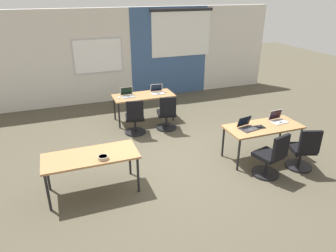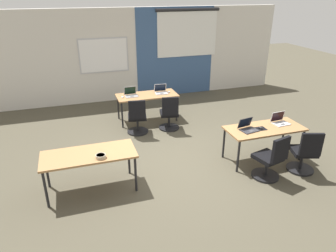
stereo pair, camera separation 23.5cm
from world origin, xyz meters
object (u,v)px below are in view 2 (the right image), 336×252
at_px(chair_far_right, 169,116).
at_px(laptop_near_right_end, 280,121).
at_px(mouse_far_right, 169,92).
at_px(chair_near_right_inner, 270,161).
at_px(laptop_far_right, 161,91).
at_px(laptop_far_left, 131,94).
at_px(desk_far_center, 147,97).
at_px(snack_bowl, 101,156).
at_px(chair_near_right_end, 304,155).
at_px(laptop_near_right_inner, 248,128).
at_px(chair_far_left, 137,119).
at_px(mouse_near_right_inner, 261,128).
at_px(mouse_far_left, 122,97).
at_px(desk_near_left, 89,157).
at_px(desk_near_right, 264,130).

bearing_deg(chair_far_right, laptop_near_right_end, 144.55).
xyz_separation_m(mouse_far_right, chair_near_right_inner, (0.84, -3.48, -0.36)).
bearing_deg(laptop_far_right, laptop_far_left, -176.72).
distance_m(desk_far_center, laptop_near_right_end, 3.47).
bearing_deg(chair_near_right_inner, snack_bowl, -22.94).
height_order(chair_near_right_end, chair_near_right_inner, same).
relative_size(desk_far_center, laptop_near_right_inner, 4.25).
distance_m(laptop_far_right, chair_near_right_inner, 3.69).
height_order(chair_near_right_end, snack_bowl, chair_near_right_end).
bearing_deg(snack_bowl, laptop_near_right_inner, 4.30).
xyz_separation_m(laptop_near_right_end, chair_near_right_end, (0.04, -0.79, -0.39)).
distance_m(laptop_far_right, mouse_far_right, 0.22).
relative_size(chair_far_right, chair_far_left, 1.00).
bearing_deg(laptop_far_right, laptop_near_right_end, -53.69).
bearing_deg(laptop_near_right_inner, chair_far_right, 106.14).
xyz_separation_m(desk_far_center, mouse_near_right_inner, (1.63, -2.82, 0.08)).
relative_size(laptop_far_right, chair_far_left, 0.38).
relative_size(mouse_far_left, chair_near_right_inner, 0.11).
height_order(mouse_far_right, chair_near_right_inner, chair_near_right_inner).
bearing_deg(snack_bowl, desk_near_left, 131.36).
xyz_separation_m(desk_near_left, laptop_far_right, (2.15, 2.83, 0.11)).
height_order(desk_near_left, snack_bowl, snack_bowl).
height_order(mouse_far_right, chair_far_right, chair_far_right).
bearing_deg(mouse_near_right_inner, chair_near_right_inner, -104.73).
bearing_deg(snack_bowl, laptop_far_left, 69.32).
distance_m(chair_near_right_end, laptop_near_right_inner, 1.18).
distance_m(desk_near_left, chair_near_right_end, 4.04).
xyz_separation_m(desk_near_left, mouse_near_right_inner, (3.38, -0.02, 0.08)).
relative_size(desk_near_right, mouse_near_right_inner, 14.04).
distance_m(laptop_near_right_inner, chair_near_right_inner, 0.81).
height_order(chair_near_right_end, mouse_near_right_inner, chair_near_right_end).
xyz_separation_m(desk_near_left, laptop_far_left, (1.33, 2.83, 0.11)).
xyz_separation_m(laptop_near_right_end, mouse_near_right_inner, (-0.54, -0.12, -0.03)).
distance_m(chair_near_right_end, snack_bowl, 3.83).
distance_m(desk_near_left, chair_far_right, 2.94).
distance_m(chair_near_right_end, mouse_near_right_inner, 0.96).
bearing_deg(chair_far_right, mouse_far_right, -96.11).
bearing_deg(laptop_near_right_end, chair_far_right, 128.57).
relative_size(laptop_near_right_inner, mouse_near_right_inner, 3.31).
bearing_deg(mouse_far_left, chair_near_right_end, -50.25).
height_order(laptop_near_right_end, laptop_far_left, same).
bearing_deg(chair_near_right_end, desk_far_center, -39.58).
relative_size(mouse_far_left, mouse_near_right_inner, 0.93).
height_order(desk_near_left, chair_far_right, chair_far_right).
distance_m(desk_near_right, mouse_far_left, 3.67).
bearing_deg(laptop_near_right_inner, chair_far_left, 121.73).
xyz_separation_m(desk_near_right, mouse_far_left, (-2.41, 2.77, 0.08)).
bearing_deg(mouse_far_left, snack_bowl, -106.94).
relative_size(desk_near_right, chair_near_right_inner, 1.74).
xyz_separation_m(desk_far_center, chair_far_right, (0.37, -0.79, -0.28)).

